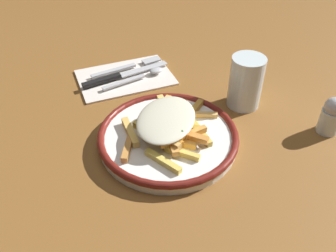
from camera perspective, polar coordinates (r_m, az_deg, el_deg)
name	(u,v)px	position (r m, az deg, el deg)	size (l,w,h in m)	color
ground_plane	(168,143)	(0.66, 0.00, -2.63)	(2.60, 2.60, 0.00)	brown
plate	(168,137)	(0.65, 0.00, -1.73)	(0.26, 0.26, 0.03)	white
fries_heap	(166,124)	(0.64, -0.24, 0.34)	(0.20, 0.21, 0.04)	gold
napkin	(126,76)	(0.84, -6.59, 7.81)	(0.14, 0.21, 0.01)	silver
fork	(127,67)	(0.87, -6.49, 9.28)	(0.03, 0.18, 0.01)	silver
knife	(119,76)	(0.83, -7.81, 7.88)	(0.04, 0.21, 0.01)	black
spoon	(144,75)	(0.83, -3.84, 8.08)	(0.04, 0.15, 0.01)	silver
water_glass	(246,82)	(0.74, 12.21, 6.80)	(0.07, 0.07, 0.11)	silver
salt_shaker	(331,116)	(0.73, 24.44, 1.52)	(0.04, 0.04, 0.08)	silver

